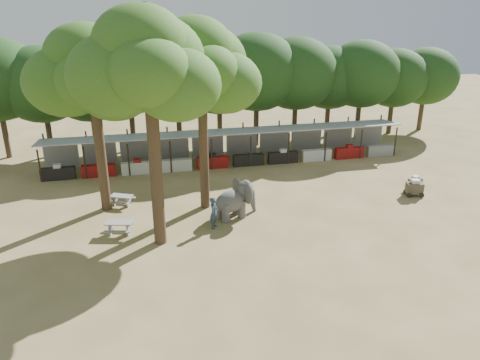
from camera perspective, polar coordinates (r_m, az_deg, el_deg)
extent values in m
plane|color=brown|center=(24.71, 4.81, -8.29)|extent=(100.00, 100.00, 0.00)
cube|color=gray|center=(36.39, -1.51, 5.91)|extent=(28.00, 2.99, 0.39)
cylinder|color=#2D2319|center=(35.40, -21.51, 1.73)|extent=(0.12, 0.12, 2.40)
cylinder|color=#2D2319|center=(37.88, -21.00, 3.36)|extent=(0.12, 0.12, 2.80)
cube|color=black|center=(35.87, -21.29, 0.74)|extent=(2.38, 0.50, 0.90)
cube|color=gray|center=(37.94, -20.93, 2.76)|extent=(2.52, 0.12, 2.00)
cylinder|color=#2D2319|center=(35.03, -17.00, 2.11)|extent=(0.12, 0.12, 2.40)
cylinder|color=#2D2319|center=(37.53, -16.78, 3.72)|extent=(0.12, 0.12, 2.80)
cube|color=maroon|center=(35.51, -16.85, 1.10)|extent=(2.38, 0.50, 0.90)
cube|color=gray|center=(37.60, -16.72, 3.12)|extent=(2.52, 0.12, 2.00)
cylinder|color=#2D2319|center=(34.88, -12.43, 2.48)|extent=(0.12, 0.12, 2.40)
cylinder|color=#2D2319|center=(37.40, -12.51, 4.07)|extent=(0.12, 0.12, 2.80)
cube|color=silver|center=(35.36, -12.34, 1.46)|extent=(2.38, 0.50, 0.90)
cube|color=gray|center=(37.47, -12.46, 3.47)|extent=(2.52, 0.12, 2.00)
cylinder|color=#2D2319|center=(34.96, -7.85, 2.83)|extent=(0.12, 0.12, 2.40)
cylinder|color=#2D2319|center=(37.47, -8.23, 4.40)|extent=(0.12, 0.12, 2.80)
cube|color=silver|center=(35.44, -7.82, 1.81)|extent=(2.38, 0.50, 0.90)
cube|color=gray|center=(37.54, -8.19, 3.79)|extent=(2.52, 0.12, 2.00)
cylinder|color=#2D2319|center=(35.27, -3.31, 3.16)|extent=(0.12, 0.12, 2.40)
cylinder|color=#2D2319|center=(37.75, -3.98, 4.70)|extent=(0.12, 0.12, 2.80)
cube|color=maroon|center=(35.74, -3.35, 2.14)|extent=(2.38, 0.50, 0.90)
cube|color=gray|center=(37.82, -3.95, 4.10)|extent=(2.52, 0.12, 2.00)
cylinder|color=#2D2319|center=(35.79, 1.13, 3.47)|extent=(0.12, 0.12, 2.40)
cylinder|color=#2D2319|center=(38.24, 0.19, 4.97)|extent=(0.12, 0.12, 2.80)
cube|color=black|center=(36.25, 1.03, 2.46)|extent=(2.38, 0.50, 0.90)
cube|color=gray|center=(38.31, 0.20, 4.37)|extent=(2.52, 0.12, 2.00)
cylinder|color=#2D2319|center=(36.51, 5.41, 3.74)|extent=(0.12, 0.12, 2.40)
cylinder|color=#2D2319|center=(38.92, 4.23, 5.21)|extent=(0.12, 0.12, 2.80)
cube|color=black|center=(36.97, 5.26, 2.75)|extent=(2.38, 0.50, 0.90)
cube|color=gray|center=(38.99, 4.23, 4.62)|extent=(2.52, 0.12, 2.00)
cylinder|color=#2D2319|center=(37.44, 9.51, 3.99)|extent=(0.12, 0.12, 2.40)
cylinder|color=#2D2319|center=(39.79, 8.12, 5.41)|extent=(0.12, 0.12, 2.80)
cube|color=silver|center=(37.88, 9.31, 3.02)|extent=(2.38, 0.50, 0.90)
cube|color=gray|center=(39.86, 8.11, 4.84)|extent=(2.52, 0.12, 2.00)
cylinder|color=#2D2319|center=(38.54, 13.40, 4.20)|extent=(0.12, 0.12, 2.40)
cylinder|color=#2D2319|center=(40.83, 11.83, 5.58)|extent=(0.12, 0.12, 2.80)
cube|color=maroon|center=(38.98, 13.15, 3.25)|extent=(2.38, 0.50, 0.90)
cube|color=gray|center=(40.89, 11.81, 5.02)|extent=(2.52, 0.12, 2.00)
cylinder|color=#2D2319|center=(39.81, 17.05, 4.38)|extent=(0.12, 0.12, 2.40)
cylinder|color=#2D2319|center=(42.03, 15.34, 5.72)|extent=(0.12, 0.12, 2.80)
cube|color=gray|center=(40.23, 16.77, 3.46)|extent=(2.38, 0.50, 0.90)
cube|color=gray|center=(42.10, 15.32, 5.18)|extent=(2.52, 0.12, 2.00)
cylinder|color=#332316|center=(28.59, -16.83, 5.03)|extent=(0.60, 0.60, 9.20)
cone|color=#332316|center=(27.72, -17.86, 14.18)|extent=(0.57, 0.57, 2.88)
ellipsoid|color=#265216|center=(28.35, -20.35, 11.19)|extent=(4.80, 4.80, 3.94)
ellipsoid|color=#265216|center=(27.30, -14.99, 10.58)|extent=(4.20, 4.20, 3.44)
ellipsoid|color=#265216|center=(28.89, -17.11, 12.95)|extent=(5.20, 5.20, 4.26)
ellipsoid|color=#265216|center=(26.58, -17.81, 11.55)|extent=(3.80, 3.80, 3.12)
ellipsoid|color=#265216|center=(27.95, -18.46, 14.21)|extent=(4.40, 4.40, 3.61)
cylinder|color=#332316|center=(23.53, -10.40, 3.71)|extent=(0.64, 0.64, 10.40)
cone|color=#332316|center=(22.53, -11.31, 16.40)|extent=(0.61, 0.61, 3.25)
ellipsoid|color=#265216|center=(23.01, -14.61, 12.31)|extent=(4.80, 4.80, 3.94)
ellipsoid|color=#265216|center=(22.25, -7.75, 11.46)|extent=(4.20, 4.20, 3.44)
ellipsoid|color=#265216|center=(23.73, -10.73, 14.34)|extent=(5.20, 5.20, 4.26)
ellipsoid|color=#265216|center=(21.38, -10.95, 12.77)|extent=(3.80, 3.80, 3.12)
ellipsoid|color=#265216|center=(22.74, -12.08, 15.99)|extent=(4.40, 4.40, 3.61)
cylinder|color=#332316|center=(27.70, -4.51, 5.82)|extent=(0.56, 0.56, 9.60)
cone|color=#332316|center=(26.82, -4.82, 15.74)|extent=(0.53, 0.53, 3.00)
ellipsoid|color=#265216|center=(27.15, -7.81, 12.63)|extent=(4.80, 4.80, 3.94)
ellipsoid|color=#265216|center=(26.67, -1.90, 11.78)|extent=(4.20, 4.20, 3.44)
ellipsoid|color=#265216|center=(28.02, -4.66, 14.26)|extent=(5.20, 5.20, 4.26)
ellipsoid|color=#265216|center=(25.68, -4.33, 12.94)|extent=(3.80, 3.80, 3.12)
ellipsoid|color=#265216|center=(26.99, -5.53, 15.67)|extent=(4.40, 4.40, 3.61)
cylinder|color=#332316|center=(42.01, -25.94, 4.97)|extent=(0.44, 0.44, 3.74)
ellipsoid|color=black|center=(41.26, -26.76, 9.82)|extent=(6.46, 5.95, 5.61)
cylinder|color=#332316|center=(41.34, -21.45, 5.41)|extent=(0.44, 0.44, 3.74)
ellipsoid|color=black|center=(40.58, -22.15, 10.37)|extent=(6.46, 5.95, 5.61)
cylinder|color=#332316|center=(40.93, -16.84, 5.83)|extent=(0.44, 0.44, 3.74)
ellipsoid|color=black|center=(40.16, -17.40, 10.85)|extent=(6.46, 5.95, 5.61)
cylinder|color=#332316|center=(40.78, -12.16, 6.22)|extent=(0.44, 0.44, 3.74)
ellipsoid|color=black|center=(40.01, -12.57, 11.27)|extent=(6.46, 5.95, 5.61)
cylinder|color=#332316|center=(40.91, -7.47, 6.57)|extent=(0.44, 0.44, 3.74)
ellipsoid|color=black|center=(40.15, -7.72, 11.62)|extent=(6.46, 5.95, 5.61)
cylinder|color=#332316|center=(41.31, -2.83, 6.87)|extent=(0.44, 0.44, 3.74)
ellipsoid|color=black|center=(40.55, -2.93, 11.87)|extent=(6.46, 5.95, 5.61)
cylinder|color=#332316|center=(41.97, 1.69, 7.12)|extent=(0.44, 0.44, 3.74)
ellipsoid|color=black|center=(41.23, 1.75, 12.05)|extent=(6.46, 5.95, 5.61)
cylinder|color=#332316|center=(42.88, 6.05, 7.32)|extent=(0.44, 0.44, 3.74)
ellipsoid|color=black|center=(42.15, 6.25, 12.14)|extent=(6.46, 5.95, 5.61)
cylinder|color=#332316|center=(44.03, 10.21, 7.47)|extent=(0.44, 0.44, 3.74)
ellipsoid|color=black|center=(43.32, 10.53, 12.16)|extent=(6.46, 5.95, 5.61)
cylinder|color=#332316|center=(45.39, 14.15, 7.57)|extent=(0.44, 0.44, 3.74)
ellipsoid|color=black|center=(44.70, 14.57, 12.12)|extent=(6.46, 5.95, 5.61)
cylinder|color=#332316|center=(46.95, 17.83, 7.64)|extent=(0.44, 0.44, 3.74)
ellipsoid|color=black|center=(46.28, 18.35, 12.03)|extent=(6.46, 5.95, 5.61)
cylinder|color=#332316|center=(48.69, 21.27, 7.68)|extent=(0.44, 0.44, 3.74)
ellipsoid|color=black|center=(48.04, 21.86, 11.90)|extent=(6.46, 5.95, 5.61)
ellipsoid|color=#464444|center=(27.41, -1.11, -2.61)|extent=(2.30, 1.80, 1.30)
cylinder|color=#464444|center=(27.12, -1.76, -4.07)|extent=(0.60, 0.60, 1.11)
cylinder|color=#464444|center=(27.61, -2.43, -3.60)|extent=(0.60, 0.60, 1.11)
cylinder|color=#464444|center=(27.65, 0.22, -3.54)|extent=(0.60, 0.60, 1.11)
cylinder|color=#464444|center=(28.13, -0.47, -3.09)|extent=(0.60, 0.60, 1.11)
ellipsoid|color=#464444|center=(27.70, 0.57, -1.30)|extent=(1.36, 1.23, 1.21)
ellipsoid|color=#464444|center=(27.14, 0.92, -1.73)|extent=(0.52, 1.00, 1.24)
ellipsoid|color=#464444|center=(28.05, -0.40, -0.93)|extent=(0.52, 1.00, 1.24)
cone|color=#464444|center=(28.33, 1.57, -2.61)|extent=(0.64, 0.64, 1.37)
imported|color=#26384C|center=(26.33, -3.20, -4.01)|extent=(0.69, 0.79, 1.85)
cube|color=gray|center=(26.54, -14.54, -5.03)|extent=(1.58, 0.99, 0.06)
cube|color=gray|center=(26.83, -15.48, -5.70)|extent=(0.23, 0.59, 0.68)
cube|color=gray|center=(26.58, -13.45, -5.76)|extent=(0.23, 0.59, 0.68)
cube|color=gray|center=(26.21, -14.77, -6.12)|extent=(1.48, 0.56, 0.05)
cube|color=gray|center=(27.13, -14.21, -5.09)|extent=(1.48, 0.56, 0.05)
cube|color=gray|center=(30.10, -14.25, -1.89)|extent=(1.49, 1.12, 0.05)
cube|color=gray|center=(30.42, -14.96, -2.39)|extent=(0.30, 0.53, 0.63)
cube|color=gray|center=(30.05, -13.42, -2.55)|extent=(0.30, 0.53, 0.63)
cube|color=gray|center=(29.80, -14.60, -2.73)|extent=(1.32, 0.75, 0.04)
cube|color=gray|center=(30.61, -13.81, -2.00)|extent=(1.32, 0.75, 0.04)
cube|color=#3B3327|center=(32.75, 20.49, -0.94)|extent=(1.16, 0.84, 0.73)
cylinder|color=black|center=(32.44, 19.91, -1.77)|extent=(0.32, 0.13, 0.31)
cylinder|color=black|center=(32.73, 21.29, -1.75)|extent=(0.32, 0.13, 0.31)
cylinder|color=black|center=(33.04, 19.54, -1.30)|extent=(0.32, 0.13, 0.31)
cylinder|color=black|center=(33.32, 20.89, -1.29)|extent=(0.32, 0.13, 0.31)
cube|color=silver|center=(32.59, 20.60, -0.17)|extent=(0.60, 0.52, 0.26)
cube|color=#3B3327|center=(33.89, 20.54, -0.34)|extent=(1.00, 0.77, 0.62)
cylinder|color=black|center=(33.57, 20.46, -1.11)|extent=(0.27, 0.13, 0.27)
cylinder|color=black|center=(34.10, 21.23, -0.87)|extent=(0.27, 0.13, 0.27)
cylinder|color=black|center=(33.91, 19.72, -0.78)|extent=(0.27, 0.13, 0.27)
cylinder|color=black|center=(34.43, 20.50, -0.56)|extent=(0.27, 0.13, 0.27)
cube|color=silver|center=(33.76, 20.63, 0.29)|extent=(0.53, 0.47, 0.22)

